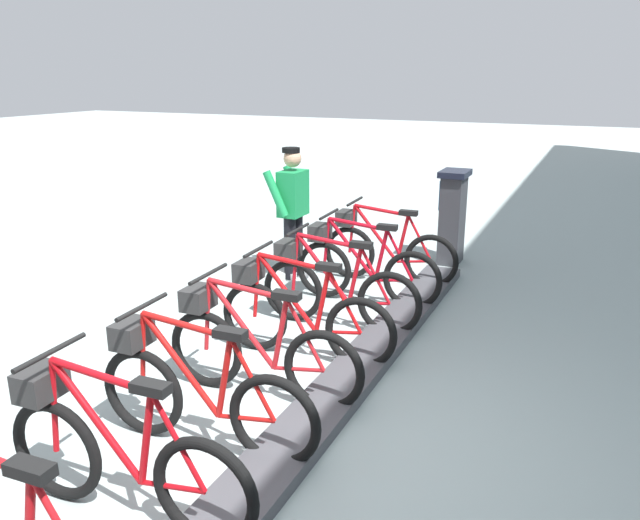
% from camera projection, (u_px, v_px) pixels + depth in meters
% --- Properties ---
extents(ground_plane, '(60.00, 60.00, 0.00)m').
position_uv_depth(ground_plane, '(291.00, 452.00, 4.39)').
color(ground_plane, '#A0AFAD').
extents(dock_rail_base, '(0.44, 8.79, 0.10)m').
position_uv_depth(dock_rail_base, '(291.00, 446.00, 4.38)').
color(dock_rail_base, '#47474C').
rests_on(dock_rail_base, ground).
extents(payment_kiosk, '(0.36, 0.52, 1.28)m').
position_uv_depth(payment_kiosk, '(452.00, 215.00, 8.56)').
color(payment_kiosk, '#38383D').
rests_on(payment_kiosk, ground).
extents(bike_docked_0, '(1.72, 0.54, 1.02)m').
position_uv_depth(bike_docked_0, '(384.00, 249.00, 7.82)').
color(bike_docked_0, black).
rests_on(bike_docked_0, ground).
extents(bike_docked_1, '(1.72, 0.54, 1.02)m').
position_uv_depth(bike_docked_1, '(361.00, 266.00, 7.13)').
color(bike_docked_1, black).
rests_on(bike_docked_1, ground).
extents(bike_docked_2, '(1.72, 0.54, 1.02)m').
position_uv_depth(bike_docked_2, '(333.00, 287.00, 6.43)').
color(bike_docked_2, black).
rests_on(bike_docked_2, ground).
extents(bike_docked_3, '(1.72, 0.54, 1.02)m').
position_uv_depth(bike_docked_3, '(298.00, 314.00, 5.73)').
color(bike_docked_3, black).
rests_on(bike_docked_3, ground).
extents(bike_docked_4, '(1.72, 0.54, 1.02)m').
position_uv_depth(bike_docked_4, '(254.00, 347.00, 5.03)').
color(bike_docked_4, black).
rests_on(bike_docked_4, ground).
extents(bike_docked_5, '(1.72, 0.54, 1.02)m').
position_uv_depth(bike_docked_5, '(196.00, 392.00, 4.34)').
color(bike_docked_5, black).
rests_on(bike_docked_5, ground).
extents(bike_docked_6, '(1.72, 0.54, 1.02)m').
position_uv_depth(bike_docked_6, '(115.00, 453.00, 3.64)').
color(bike_docked_6, black).
rests_on(bike_docked_6, ground).
extents(worker_near_rack, '(0.46, 0.62, 1.66)m').
position_uv_depth(worker_near_rack, '(292.00, 208.00, 7.83)').
color(worker_near_rack, white).
rests_on(worker_near_rack, ground).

